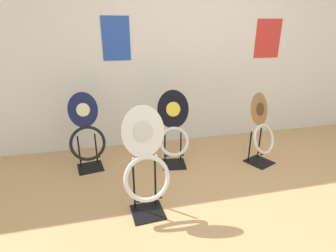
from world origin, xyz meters
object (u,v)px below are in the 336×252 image
(toilet_seat_display_white_plain, at_px, (146,166))
(toilet_seat_display_navy_moon, at_px, (87,135))
(toilet_seat_display_woodgrain, at_px, (261,130))
(toilet_seat_display_jazz_black, at_px, (174,131))

(toilet_seat_display_white_plain, xyz_separation_m, toilet_seat_display_navy_moon, (-0.53, 0.96, -0.04))
(toilet_seat_display_navy_moon, relative_size, toilet_seat_display_woodgrain, 1.04)
(toilet_seat_display_navy_moon, distance_m, toilet_seat_display_woodgrain, 2.05)
(toilet_seat_display_navy_moon, bearing_deg, toilet_seat_display_woodgrain, -9.58)
(toilet_seat_display_navy_moon, height_order, toilet_seat_display_woodgrain, toilet_seat_display_navy_moon)
(toilet_seat_display_white_plain, bearing_deg, toilet_seat_display_navy_moon, 118.99)
(toilet_seat_display_woodgrain, bearing_deg, toilet_seat_display_white_plain, -157.30)
(toilet_seat_display_white_plain, distance_m, toilet_seat_display_woodgrain, 1.61)
(toilet_seat_display_jazz_black, xyz_separation_m, toilet_seat_display_white_plain, (-0.46, -0.82, 0.04))
(toilet_seat_display_jazz_black, bearing_deg, toilet_seat_display_navy_moon, 171.69)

